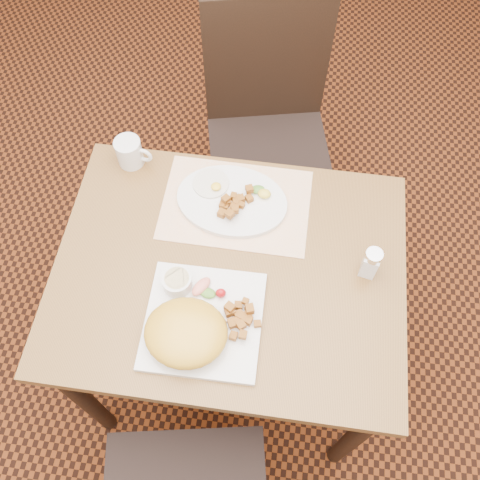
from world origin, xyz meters
name	(u,v)px	position (x,y,z in m)	size (l,w,h in m)	color
ground	(233,356)	(0.00, 0.00, 0.00)	(8.00, 8.00, 0.00)	black
table	(230,286)	(0.00, 0.00, 0.64)	(0.90, 0.70, 0.75)	brown
chair_far	(268,123)	(0.03, 0.69, 0.54)	(0.51, 0.51, 0.97)	black
placemat	(236,205)	(-0.01, 0.19, 0.75)	(0.40, 0.28, 0.00)	white
plate_square	(204,321)	(-0.04, -0.15, 0.76)	(0.28, 0.28, 0.02)	silver
plate_oval	(232,201)	(-0.02, 0.20, 0.76)	(0.30, 0.23, 0.02)	silver
hollandaise_mound	(185,333)	(-0.07, -0.20, 0.80)	(0.20, 0.18, 0.07)	gold
ramekin	(177,281)	(-0.12, -0.07, 0.79)	(0.07, 0.07, 0.04)	silver
garnish_sq	(207,289)	(-0.04, -0.08, 0.78)	(0.09, 0.07, 0.03)	#387223
fried_egg	(212,184)	(-0.08, 0.24, 0.77)	(0.10, 0.10, 0.02)	white
garnish_ov	(262,192)	(0.06, 0.23, 0.78)	(0.06, 0.05, 0.02)	#387223
salt_shaker	(371,263)	(0.35, 0.04, 0.80)	(0.05, 0.05, 0.10)	white
coffee_mug	(130,152)	(-0.33, 0.30, 0.79)	(0.11, 0.07, 0.08)	silver
home_fries_sq	(239,317)	(0.04, -0.14, 0.78)	(0.12, 0.11, 0.04)	#9E5D19
home_fries_ov	(234,203)	(-0.01, 0.18, 0.78)	(0.09, 0.11, 0.03)	#9E5D19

